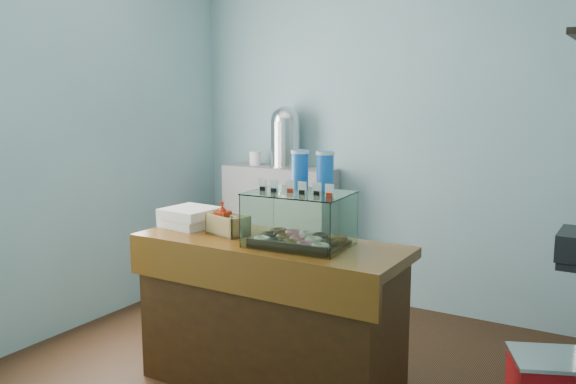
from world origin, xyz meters
The scene contains 8 objects.
ground centered at (0.00, 0.00, 0.00)m, with size 3.50×3.50×0.00m, color black.
room_shell centered at (0.03, 0.01, 1.71)m, with size 3.54×3.04×2.82m.
counter centered at (0.00, -0.25, 0.46)m, with size 1.60×0.60×0.90m.
back_shelf centered at (-0.90, 1.32, 0.55)m, with size 1.00×0.32×1.10m, color gray.
display_case centered at (0.20, -0.23, 1.06)m, with size 0.57×0.43×0.52m.
condiment_crate centered at (-0.31, -0.25, 0.97)m, with size 0.28×0.21×0.19m.
pastry_boxes centered at (-0.63, -0.20, 0.96)m, with size 0.33×0.34×0.12m.
coffee_urn centered at (-0.85, 1.34, 1.37)m, with size 0.28×0.28×0.52m.
Camera 1 is at (1.83, -3.11, 1.75)m, focal length 38.00 mm.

